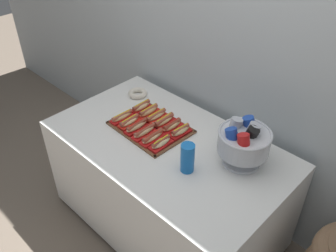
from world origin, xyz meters
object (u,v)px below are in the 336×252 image
at_px(hot_dog_3, 145,132).
at_px(hot_dog_7, 149,111).
at_px(hot_dog_10, 172,126).
at_px(hot_dog_8, 156,116).
at_px(donut, 138,93).
at_px(serving_tray, 151,127).
at_px(hot_dog_6, 141,107).
at_px(hot_dog_0, 122,117).
at_px(hot_dog_4, 153,137).
at_px(cup_stack, 187,158).
at_px(hot_dog_1, 129,122).
at_px(hot_dog_5, 161,143).
at_px(hot_dog_11, 180,131).
at_px(buffet_table, 167,184).
at_px(hot_dog_9, 164,121).
at_px(punch_bowl, 244,141).
at_px(hot_dog_2, 137,126).

height_order(hot_dog_3, hot_dog_7, same).
height_order(hot_dog_7, hot_dog_10, same).
bearing_deg(hot_dog_8, donut, 158.79).
height_order(serving_tray, hot_dog_6, hot_dog_6).
bearing_deg(hot_dog_3, hot_dog_7, 130.19).
bearing_deg(hot_dog_0, hot_dog_3, -2.09).
relative_size(hot_dog_4, cup_stack, 0.99).
relative_size(hot_dog_1, hot_dog_8, 0.92).
height_order(hot_dog_5, hot_dog_11, hot_dog_11).
height_order(hot_dog_0, hot_dog_4, hot_dog_4).
bearing_deg(hot_dog_1, hot_dog_7, 87.91).
bearing_deg(hot_dog_8, buffet_table, -28.18).
xyz_separation_m(buffet_table, hot_dog_9, (-0.14, 0.11, 0.40)).
relative_size(buffet_table, hot_dog_7, 8.83).
distance_m(hot_dog_1, hot_dog_10, 0.28).
bearing_deg(hot_dog_9, hot_dog_5, -49.81).
bearing_deg(hot_dog_4, hot_dog_6, 149.10).
relative_size(buffet_table, hot_dog_6, 9.82).
relative_size(serving_tray, cup_stack, 2.77).
height_order(hot_dog_4, hot_dog_5, hot_dog_4).
relative_size(hot_dog_1, punch_bowl, 0.53).
bearing_deg(hot_dog_11, hot_dog_5, -92.09).
bearing_deg(hot_dog_8, hot_dog_9, -2.09).
relative_size(hot_dog_9, hot_dog_11, 1.09).
height_order(hot_dog_1, hot_dog_5, same).
bearing_deg(buffet_table, punch_bowl, 21.17).
bearing_deg(hot_dog_5, buffet_table, 96.00).
distance_m(hot_dog_1, hot_dog_3, 0.15).
distance_m(hot_dog_4, punch_bowl, 0.56).
relative_size(hot_dog_9, punch_bowl, 0.58).
xyz_separation_m(buffet_table, cup_stack, (0.25, -0.10, 0.45)).
height_order(hot_dog_2, hot_dog_5, hot_dog_2).
bearing_deg(donut, hot_dog_5, -28.89).
xyz_separation_m(hot_dog_7, cup_stack, (0.54, -0.21, 0.05)).
distance_m(serving_tray, hot_dog_11, 0.21).
distance_m(hot_dog_7, cup_stack, 0.58).
bearing_deg(cup_stack, hot_dog_4, 172.83).
xyz_separation_m(buffet_table, hot_dog_11, (0.01, 0.11, 0.40)).
relative_size(hot_dog_1, hot_dog_10, 0.98).
height_order(hot_dog_3, hot_dog_11, same).
bearing_deg(hot_dog_0, hot_dog_11, 21.66).
bearing_deg(hot_dog_7, punch_bowl, 3.91).
distance_m(buffet_table, hot_dog_8, 0.46).
relative_size(serving_tray, hot_dog_3, 2.74).
bearing_deg(hot_dog_9, buffet_table, -38.92).
distance_m(hot_dog_4, cup_stack, 0.33).
bearing_deg(hot_dog_9, serving_tray, -116.53).
bearing_deg(punch_bowl, donut, 175.68).
distance_m(hot_dog_5, hot_dog_10, 0.18).
xyz_separation_m(hot_dog_9, donut, (-0.39, 0.13, -0.02)).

